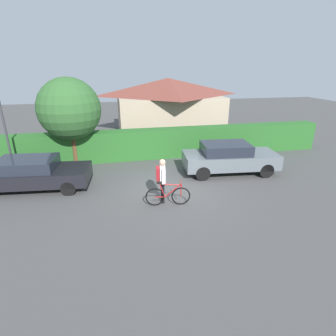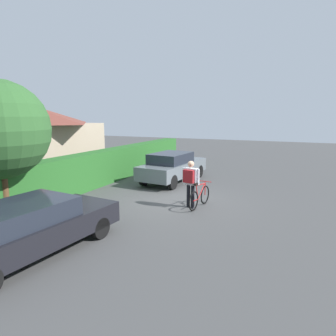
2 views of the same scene
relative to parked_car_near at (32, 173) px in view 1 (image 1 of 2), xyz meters
The scene contains 9 objects.
ground_plane 5.85m from the parked_car_near, 13.82° to the right, with size 60.00×60.00×0.00m, color #444444.
hedge_row 6.42m from the parked_car_near, 28.49° to the left, with size 20.04×0.90×1.63m, color #265F24.
house_distant 11.85m from the parked_car_near, 49.17° to the left, with size 7.78×6.13×4.07m.
parked_car_near is the anchor object (origin of this frame).
parked_car_far 8.86m from the parked_car_near, ahead, with size 4.62×2.18×1.50m.
bicycle 5.91m from the parked_car_near, 26.00° to the right, with size 1.68×0.50×0.97m.
person_rider 5.62m from the parked_car_near, 23.99° to the right, with size 0.40×0.69×1.74m.
street_lamp 3.01m from the parked_car_near, 126.61° to the left, with size 0.28×0.28×4.41m.
tree_kerbside 3.75m from the parked_car_near, 61.60° to the left, with size 3.06×3.06×4.46m.
Camera 1 is at (-2.16, -9.93, 4.96)m, focal length 28.50 mm.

